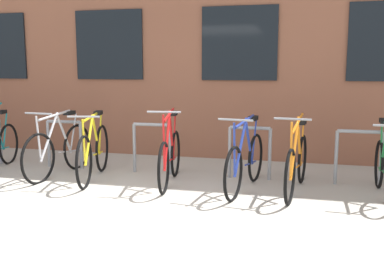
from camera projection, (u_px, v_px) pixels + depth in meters
The scene contains 9 objects.
ground_plane at pixel (94, 211), 5.01m from camera, with size 42.00×42.00×0.00m, color #B2ADA0.
storefront_building at pixel (215, 25), 11.44m from camera, with size 28.00×7.91×5.40m.
bike_rack at pixel (152, 142), 6.74m from camera, with size 6.64×0.05×0.78m.
bicycle_red at pixel (170, 156), 6.15m from camera, with size 0.44×1.65×1.09m.
bicycle_yellow at pixel (94, 152), 6.43m from camera, with size 0.52×1.75×1.00m.
bicycle_orange at pixel (297, 163), 5.75m from camera, with size 0.44×1.78×1.06m.
bicycle_green at pixel (384, 168), 5.54m from camera, with size 0.44×1.62×1.00m.
bicycle_blue at pixel (245, 161), 5.85m from camera, with size 0.45×1.73×1.03m.
bicycle_silver at pixel (59, 150), 6.62m from camera, with size 0.44×1.71×1.02m.
Camera 1 is at (2.25, -4.40, 1.64)m, focal length 41.02 mm.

